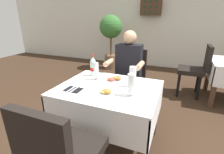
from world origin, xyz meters
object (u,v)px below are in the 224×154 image
object	(u,v)px
background_chair_left	(196,68)
beer_glass_middle	(133,77)
main_dining_table	(109,101)
beer_glass_left	(96,71)
potted_plant_corner	(111,33)
wall_bottle_rack	(151,7)
chair_far_diner_seat	(130,78)
seated_diner_far	(128,70)
napkin_cutlery_set	(73,89)
chair_near_camera_side	(61,154)
cola_bottle_primary	(93,67)
plate_near_camera	(105,92)
beer_glass_right	(131,85)
plate_far_diner	(114,79)

from	to	relation	value
background_chair_left	beer_glass_middle	bearing A→B (deg)	-114.03
main_dining_table	beer_glass_left	world-z (taller)	beer_glass_left
beer_glass_left	potted_plant_corner	distance (m)	2.86
main_dining_table	background_chair_left	distance (m)	2.04
beer_glass_left	wall_bottle_rack	xyz separation A→B (m)	(-0.00, 3.31, 0.84)
chair_far_diner_seat	seated_diner_far	xyz separation A→B (m)	(-0.01, -0.11, 0.16)
beer_glass_middle	napkin_cutlery_set	world-z (taller)	beer_glass_middle
chair_near_camera_side	cola_bottle_primary	xyz separation A→B (m)	(-0.33, 1.08, 0.29)
chair_far_diner_seat	cola_bottle_primary	size ratio (longest dim) A/B	3.62
plate_near_camera	background_chair_left	size ratio (longest dim) A/B	0.23
beer_glass_middle	potted_plant_corner	bearing A→B (deg)	116.96
seated_diner_far	plate_near_camera	world-z (taller)	seated_diner_far
beer_glass_right	wall_bottle_rack	bearing A→B (deg)	98.05
beer_glass_left	wall_bottle_rack	bearing A→B (deg)	90.00
beer_glass_right	wall_bottle_rack	world-z (taller)	wall_bottle_rack
wall_bottle_rack	main_dining_table	bearing A→B (deg)	-86.30
plate_far_diner	background_chair_left	xyz separation A→B (m)	(0.99, 1.59, -0.19)
napkin_cutlery_set	potted_plant_corner	world-z (taller)	potted_plant_corner
wall_bottle_rack	cola_bottle_primary	bearing A→B (deg)	-91.85
chair_near_camera_side	wall_bottle_rack	bearing A→B (deg)	92.99
potted_plant_corner	wall_bottle_rack	bearing A→B (deg)	32.91
chair_near_camera_side	seated_diner_far	bearing A→B (deg)	90.19
chair_near_camera_side	plate_near_camera	bearing A→B (deg)	86.66
seated_diner_far	beer_glass_left	size ratio (longest dim) A/B	6.02
beer_glass_middle	main_dining_table	bearing A→B (deg)	-155.11
seated_diner_far	background_chair_left	bearing A→B (deg)	47.57
main_dining_table	plate_far_diner	distance (m)	0.28
beer_glass_left	background_chair_left	distance (m)	2.05
plate_near_camera	wall_bottle_rack	xyz separation A→B (m)	(-0.26, 3.63, 0.93)
main_dining_table	chair_far_diner_seat	bearing A→B (deg)	90.00
main_dining_table	chair_near_camera_side	world-z (taller)	chair_near_camera_side
cola_bottle_primary	background_chair_left	bearing A→B (deg)	49.30
chair_near_camera_side	seated_diner_far	distance (m)	1.53
plate_far_diner	cola_bottle_primary	bearing A→B (deg)	167.66
plate_far_diner	cola_bottle_primary	world-z (taller)	cola_bottle_primary
napkin_cutlery_set	wall_bottle_rack	xyz separation A→B (m)	(0.08, 3.66, 0.94)
napkin_cutlery_set	cola_bottle_primary	bearing A→B (deg)	92.63
main_dining_table	potted_plant_corner	xyz separation A→B (m)	(-1.16, 2.85, 0.45)
background_chair_left	seated_diner_far	bearing A→B (deg)	-132.43
beer_glass_middle	beer_glass_left	bearing A→B (deg)	174.74
main_dining_table	background_chair_left	xyz separation A→B (m)	(0.98, 1.78, 0.00)
plate_near_camera	background_chair_left	distance (m)	2.18
beer_glass_middle	potted_plant_corner	size ratio (longest dim) A/B	0.15
main_dining_table	wall_bottle_rack	size ratio (longest dim) A/B	1.89
main_dining_table	plate_near_camera	xyz separation A→B (m)	(0.04, -0.17, 0.19)
beer_glass_middle	background_chair_left	xyz separation A→B (m)	(0.75, 1.68, -0.28)
potted_plant_corner	wall_bottle_rack	size ratio (longest dim) A/B	2.65
cola_bottle_primary	napkin_cutlery_set	distance (m)	0.49
beer_glass_middle	wall_bottle_rack	size ratio (longest dim) A/B	0.40
chair_near_camera_side	napkin_cutlery_set	size ratio (longest dim) A/B	5.10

